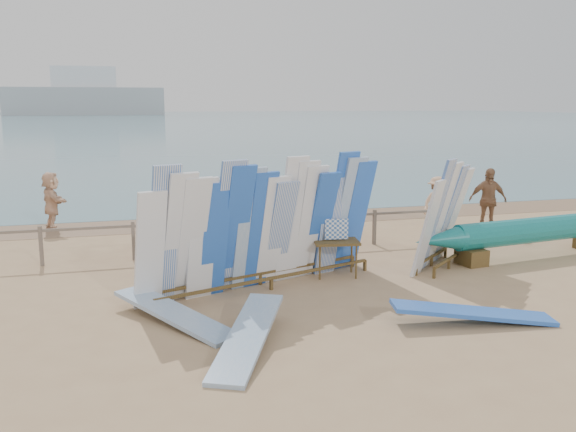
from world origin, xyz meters
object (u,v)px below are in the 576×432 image
object	(u,v)px
beach_chair_left	(276,233)
beachgoer_extra_0	(437,203)
beachgoer_7	(317,197)
stroller	(302,226)
side_surfboard_rack	(442,218)
beachgoer_4	(261,208)
beach_chair_right	(263,236)
vendor_table	(336,257)
flat_board_b	(248,348)
beachgoer_11	(51,201)
outrigger_canoe	(535,232)
flat_board_a	(175,323)
main_surfboard_rack	(266,229)
beachgoer_5	(263,199)
beachgoer_10	(488,200)
beachgoer_2	(181,218)
flat_board_d	(472,323)

from	to	relation	value
beach_chair_left	beachgoer_extra_0	bearing A→B (deg)	17.03
beachgoer_7	stroller	bearing A→B (deg)	-108.46
side_surfboard_rack	beachgoer_4	xyz separation A→B (m)	(-3.19, 3.77, -0.26)
beach_chair_right	beachgoer_7	xyz separation A→B (m)	(1.95, 1.59, 0.69)
vendor_table	flat_board_b	bearing A→B (deg)	-118.33
beach_chair_left	beachgoer_11	world-z (taller)	beachgoer_11
outrigger_canoe	vendor_table	xyz separation A→B (m)	(-5.06, -0.31, -0.20)
flat_board_a	beachgoer_7	world-z (taller)	beachgoer_7
beach_chair_right	beachgoer_11	world-z (taller)	beachgoer_11
stroller	main_surfboard_rack	bearing A→B (deg)	-134.13
outrigger_canoe	stroller	distance (m)	5.65
vendor_table	beachgoer_extra_0	distance (m)	5.83
beachgoer_7	beachgoer_5	size ratio (longest dim) A/B	1.13
flat_board_b	beachgoer_10	bearing A→B (deg)	63.43
side_surfboard_rack	beach_chair_left	bearing A→B (deg)	90.80
beachgoer_5	side_surfboard_rack	bearing A→B (deg)	-106.47
vendor_table	beachgoer_2	distance (m)	4.28
beach_chair_left	stroller	size ratio (longest dim) A/B	0.83
main_surfboard_rack	beachgoer_2	world-z (taller)	main_surfboard_rack
beachgoer_10	beach_chair_right	bearing A→B (deg)	-165.73
stroller	beachgoer_5	xyz separation A→B (m)	(-0.45, 2.50, 0.37)
main_surfboard_rack	beachgoer_2	bearing A→B (deg)	91.29
beach_chair_left	beach_chair_right	bearing A→B (deg)	-148.82
beach_chair_left	beach_chair_right	world-z (taller)	beach_chair_left
outrigger_canoe	flat_board_b	distance (m)	8.44
beach_chair_left	beachgoer_extra_0	distance (m)	4.93
side_surfboard_rack	stroller	xyz separation A→B (m)	(-2.28, 3.10, -0.66)
side_surfboard_rack	beachgoer_2	xyz separation A→B (m)	(-5.37, 3.07, -0.28)
vendor_table	beach_chair_left	world-z (taller)	vendor_table
flat_board_a	beach_chair_right	world-z (taller)	beach_chair_right
main_surfboard_rack	side_surfboard_rack	bearing A→B (deg)	-13.58
beachgoer_extra_0	beachgoer_10	bearing A→B (deg)	-41.51
flat_board_b	beachgoer_11	world-z (taller)	beachgoer_11
side_surfboard_rack	beachgoer_2	distance (m)	6.20
main_surfboard_rack	beach_chair_left	xyz separation A→B (m)	(1.12, 3.68, -0.91)
side_surfboard_rack	beach_chair_left	world-z (taller)	side_surfboard_rack
side_surfboard_rack	flat_board_b	distance (m)	6.10
beachgoer_2	beachgoer_4	size ratio (longest dim) A/B	0.97
side_surfboard_rack	outrigger_canoe	world-z (taller)	side_surfboard_rack
main_surfboard_rack	beachgoer_11	size ratio (longest dim) A/B	3.07
beachgoer_10	beachgoer_4	xyz separation A→B (m)	(-6.38, 0.63, -0.05)
stroller	beachgoer_11	bearing A→B (deg)	133.75
main_surfboard_rack	flat_board_b	world-z (taller)	main_surfboard_rack
flat_board_a	main_surfboard_rack	bearing A→B (deg)	5.66
beach_chair_left	beachgoer_5	xyz separation A→B (m)	(0.19, 2.33, 0.54)
flat_board_d	vendor_table	bearing A→B (deg)	33.30
stroller	beachgoer_2	distance (m)	3.11
outrigger_canoe	beach_chair_right	bearing A→B (deg)	146.37
beachgoer_7	beachgoer_11	size ratio (longest dim) A/B	1.10
main_surfboard_rack	beachgoer_11	xyz separation A→B (m)	(-4.64, 7.04, -0.34)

